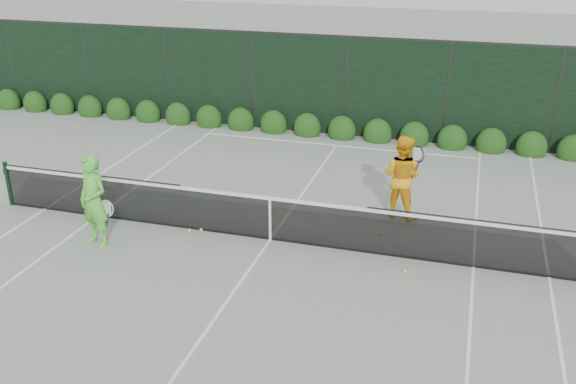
% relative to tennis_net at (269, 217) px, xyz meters
% --- Properties ---
extents(ground, '(80.00, 80.00, 0.00)m').
position_rel_tennis_net_xyz_m(ground, '(0.02, 0.00, -0.53)').
color(ground, gray).
rests_on(ground, ground).
extents(tennis_net, '(12.90, 0.10, 1.07)m').
position_rel_tennis_net_xyz_m(tennis_net, '(0.00, 0.00, 0.00)').
color(tennis_net, black).
rests_on(tennis_net, ground).
extents(player_woman, '(0.81, 0.66, 1.92)m').
position_rel_tennis_net_xyz_m(player_woman, '(-3.33, -1.17, 0.43)').
color(player_woman, '#5ADA40').
rests_on(player_woman, ground).
extents(player_man, '(1.09, 0.96, 1.90)m').
position_rel_tennis_net_xyz_m(player_man, '(2.45, 1.97, 0.42)').
color(player_man, '#FFB015').
rests_on(player_man, ground).
extents(court_lines, '(11.03, 23.83, 0.01)m').
position_rel_tennis_net_xyz_m(court_lines, '(0.02, 0.00, -0.53)').
color(court_lines, white).
rests_on(court_lines, ground).
extents(windscreen_fence, '(32.00, 21.07, 3.06)m').
position_rel_tennis_net_xyz_m(windscreen_fence, '(0.02, -2.71, 0.98)').
color(windscreen_fence, black).
rests_on(windscreen_fence, ground).
extents(hedge_row, '(31.66, 0.65, 0.94)m').
position_rel_tennis_net_xyz_m(hedge_row, '(0.02, 7.15, -0.30)').
color(hedge_row, '#16380F').
rests_on(hedge_row, ground).
extents(tennis_balls, '(4.73, 1.77, 0.07)m').
position_rel_tennis_net_xyz_m(tennis_balls, '(0.35, 0.24, -0.50)').
color(tennis_balls, '#E5F436').
rests_on(tennis_balls, ground).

